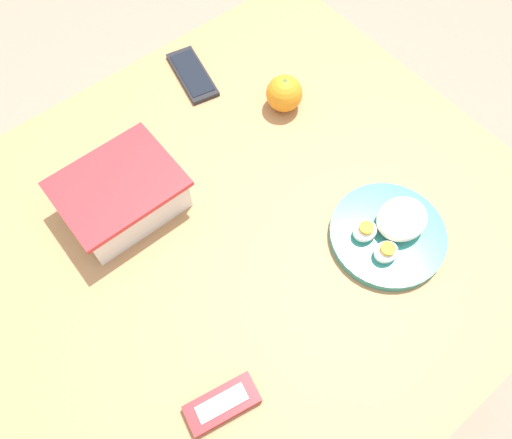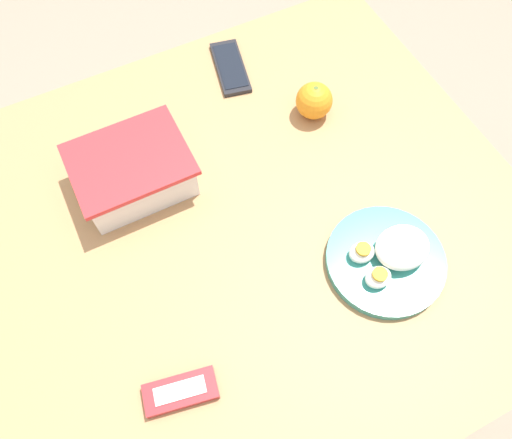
# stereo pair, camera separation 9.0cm
# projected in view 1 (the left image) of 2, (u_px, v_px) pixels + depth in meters

# --- Properties ---
(ground_plane) EXTENTS (10.00, 10.00, 0.00)m
(ground_plane) POSITION_uv_depth(u_px,v_px,m) (228.00, 347.00, 1.54)
(ground_plane) COLOR gray
(table) EXTENTS (1.23, 0.96, 0.72)m
(table) POSITION_uv_depth(u_px,v_px,m) (211.00, 270.00, 0.97)
(table) COLOR #AD7F51
(table) RESTS_ON ground_plane
(food_container) EXTENTS (0.21, 0.17, 0.09)m
(food_container) POSITION_uv_depth(u_px,v_px,m) (122.00, 196.00, 0.91)
(food_container) COLOR white
(food_container) RESTS_ON table
(orange_fruit) EXTENTS (0.08, 0.08, 0.08)m
(orange_fruit) POSITION_uv_depth(u_px,v_px,m) (284.00, 93.00, 1.02)
(orange_fruit) COLOR orange
(orange_fruit) RESTS_ON table
(rice_plate) EXTENTS (0.21, 0.21, 0.06)m
(rice_plate) POSITION_uv_depth(u_px,v_px,m) (390.00, 231.00, 0.90)
(rice_plate) COLOR teal
(rice_plate) RESTS_ON table
(candy_bar) EXTENTS (0.12, 0.07, 0.02)m
(candy_bar) POSITION_uv_depth(u_px,v_px,m) (222.00, 404.00, 0.77)
(candy_bar) COLOR #B7282D
(candy_bar) RESTS_ON table
(cell_phone) EXTENTS (0.09, 0.16, 0.01)m
(cell_phone) POSITION_uv_depth(u_px,v_px,m) (192.00, 74.00, 1.09)
(cell_phone) COLOR #232328
(cell_phone) RESTS_ON table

